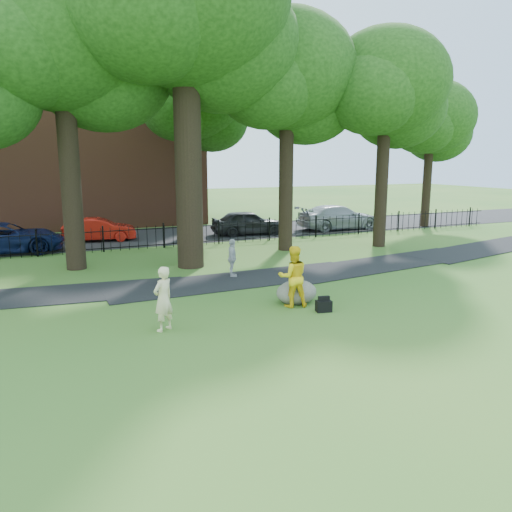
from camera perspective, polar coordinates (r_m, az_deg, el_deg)
name	(u,v)px	position (r m, az deg, el deg)	size (l,w,h in m)	color
ground	(256,312)	(15.05, -0.01, -6.45)	(120.00, 120.00, 0.00)	#316724
footpath	(239,280)	(18.89, -1.92, -2.81)	(36.00, 2.60, 0.03)	black
street	(148,237)	(30.07, -12.19, 2.17)	(80.00, 7.00, 0.02)	black
iron_fence	(164,236)	(26.11, -10.51, 2.24)	(44.00, 0.04, 1.20)	black
brick_building	(62,136)	(37.24, -21.28, 12.61)	(18.00, 8.00, 12.00)	brown
big_tree	(187,12)	(21.82, -7.89, 25.88)	(10.08, 8.61, 14.37)	black
tree_row	(189,72)	(22.74, -7.70, 20.15)	(26.82, 7.96, 12.42)	black
woman	(163,299)	(13.50, -10.56, -4.84)	(0.64, 0.42, 1.75)	beige
man	(293,277)	(15.43, 4.25, -2.36)	(0.93, 0.72, 1.91)	yellow
pedestrian	(232,258)	(19.27, -2.74, -0.25)	(0.88, 0.37, 1.50)	#B7B6BB
boulder	(297,291)	(15.99, 4.65, -3.96)	(1.35, 1.02, 0.79)	slate
backpack	(324,306)	(15.21, 7.74, -5.69)	(0.46, 0.29, 0.34)	black
red_bag	(289,298)	(16.12, 3.75, -4.82)	(0.35, 0.22, 0.24)	maroon
red_sedan	(99,230)	(29.07, -17.47, 2.89)	(1.37, 3.93, 1.30)	#B8170E
navy_van	(5,238)	(27.00, -26.78, 1.84)	(2.50, 5.41, 1.50)	#0D1742
grey_car	(248,223)	(30.10, -0.95, 3.85)	(1.75, 4.34, 1.48)	black
silver_car	(338,217)	(32.74, 9.35, 4.38)	(2.21, 5.44, 1.58)	#9FA1A7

